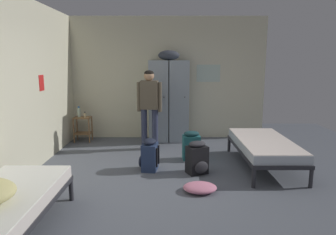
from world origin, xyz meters
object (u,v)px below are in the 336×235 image
object	(u,v)px
lotion_bottle	(86,115)
clothes_pile_pink	(201,188)
backpack_black	(198,158)
bed_right	(265,146)
backpack_teal	(192,146)
backpack_navy	(150,155)
person_traveler	(150,102)
water_bottle	(80,112)
locker_bank	(170,99)
bed_left_front	(2,205)
shelf_unit	(84,127)

from	to	relation	value
lotion_bottle	clothes_pile_pink	xyz separation A→B (m)	(2.35, -2.75, -0.57)
backpack_black	bed_right	bearing A→B (deg)	15.65
bed_right	clothes_pile_pink	bearing A→B (deg)	-139.07
backpack_teal	backpack_black	world-z (taller)	same
backpack_navy	person_traveler	bearing A→B (deg)	93.00
person_traveler	lotion_bottle	xyz separation A→B (m)	(-1.51, 0.58, -0.37)
backpack_navy	backpack_black	world-z (taller)	same
bed_right	backpack_navy	xyz separation A→B (m)	(-1.99, -0.17, -0.12)
clothes_pile_pink	backpack_navy	bearing A→B (deg)	131.03
water_bottle	backpack_navy	world-z (taller)	water_bottle
backpack_navy	backpack_black	distance (m)	0.82
locker_bank	backpack_black	size ratio (longest dim) A/B	3.76
lotion_bottle	bed_left_front	bearing A→B (deg)	-87.38
backpack_teal	water_bottle	bearing A→B (deg)	151.32
shelf_unit	backpack_black	size ratio (longest dim) A/B	1.04
bed_right	backpack_black	xyz separation A→B (m)	(-1.19, -0.33, -0.12)
bed_right	bed_left_front	xyz separation A→B (m)	(-3.39, -2.25, 0.00)
locker_bank	backpack_navy	bearing A→B (deg)	-99.57
lotion_bottle	backpack_black	distance (m)	3.14
clothes_pile_pink	shelf_unit	bearing A→B (deg)	130.93
locker_bank	person_traveler	size ratio (longest dim) A/B	1.26
bed_left_front	person_traveler	size ratio (longest dim) A/B	1.15
bed_left_front	shelf_unit	bearing A→B (deg)	93.60
person_traveler	backpack_black	distance (m)	1.84
locker_bank	person_traveler	xyz separation A→B (m)	(-0.40, -0.72, 0.03)
water_bottle	clothes_pile_pink	xyz separation A→B (m)	(2.50, -2.81, -0.62)
bed_left_front	lotion_bottle	size ratio (longest dim) A/B	14.43
person_traveler	backpack_black	bearing A→B (deg)	-58.96
shelf_unit	water_bottle	size ratio (longest dim) A/B	2.30
backpack_navy	locker_bank	bearing A→B (deg)	80.43
water_bottle	bed_left_front	bearing A→B (deg)	-85.28
water_bottle	backpack_black	xyz separation A→B (m)	(2.52, -2.08, -0.42)
water_bottle	bed_right	bearing A→B (deg)	-25.18
person_traveler	clothes_pile_pink	world-z (taller)	person_traveler
locker_bank	shelf_unit	xyz separation A→B (m)	(-1.98, -0.10, -0.62)
shelf_unit	backpack_navy	world-z (taller)	shelf_unit
bed_right	person_traveler	bearing A→B (deg)	151.76
bed_left_front	clothes_pile_pink	bearing A→B (deg)	28.85
locker_bank	shelf_unit	size ratio (longest dim) A/B	3.63
bed_right	lotion_bottle	world-z (taller)	lotion_bottle
bed_left_front	backpack_black	size ratio (longest dim) A/B	3.45
shelf_unit	bed_left_front	world-z (taller)	shelf_unit
bed_left_front	clothes_pile_pink	xyz separation A→B (m)	(2.17, 1.19, -0.32)
water_bottle	person_traveler	bearing A→B (deg)	-21.13
bed_left_front	water_bottle	xyz separation A→B (m)	(-0.33, 4.00, 0.30)
person_traveler	backpack_navy	size ratio (longest dim) A/B	3.00
shelf_unit	clothes_pile_pink	world-z (taller)	shelf_unit
backpack_black	person_traveler	bearing A→B (deg)	121.04
shelf_unit	backpack_teal	distance (m)	2.75
bed_right	backpack_teal	world-z (taller)	backpack_teal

